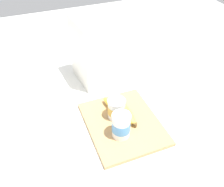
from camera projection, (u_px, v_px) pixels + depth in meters
ground_plane at (123, 125)px, 0.90m from camera, size 2.40×2.40×0.00m
cutting_board at (123, 123)px, 0.89m from camera, size 0.31×0.26×0.02m
cereal_box at (85, 53)px, 1.02m from camera, size 0.19×0.09×0.29m
yogurt_cup_front at (121, 126)px, 0.81m from camera, size 0.06×0.06×0.09m
yogurt_cup_back at (116, 109)px, 0.89m from camera, size 0.07×0.07×0.08m
banana_bunch at (121, 110)px, 0.91m from camera, size 0.18×0.09×0.04m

